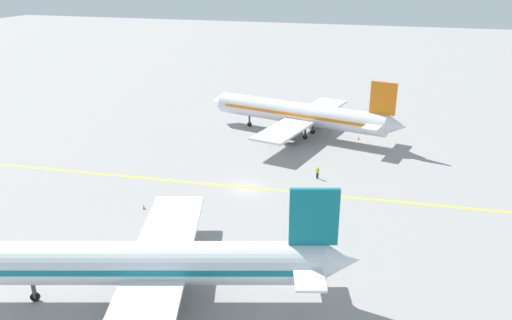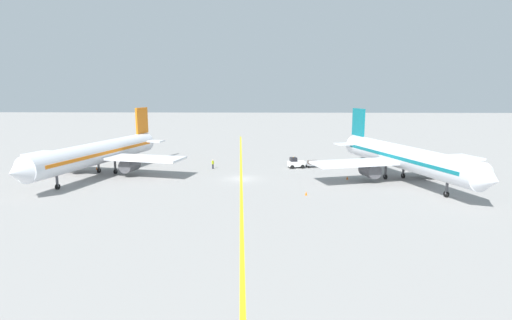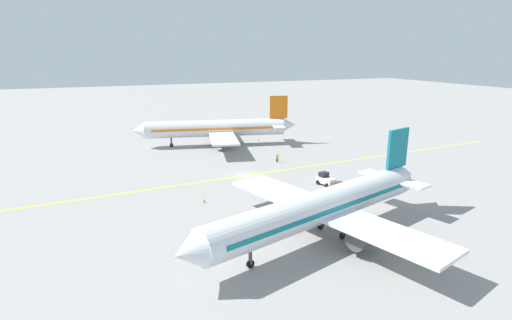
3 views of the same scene
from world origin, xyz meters
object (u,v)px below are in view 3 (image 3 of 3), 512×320
Objects in this scene: baggage_tug_white at (326,179)px; traffic_cone_near_nose at (258,140)px; baggage_cart_trailing at (342,186)px; airplane_at_gate at (323,206)px; traffic_cone_far_edge at (234,140)px; airplane_adjacent_stand at (218,129)px; traffic_cone_mid_apron at (294,209)px; ground_crew_worker at (277,157)px; traffic_cone_by_wingtip at (204,200)px.

baggage_tug_white is 33.11m from traffic_cone_near_nose.
airplane_at_gate is at bearing 138.34° from baggage_cart_trailing.
baggage_cart_trailing is at bearing -175.23° from traffic_cone_far_edge.
airplane_adjacent_stand reaches higher than baggage_cart_trailing.
airplane_at_gate is at bearing 174.30° from traffic_cone_mid_apron.
ground_crew_worker is at bearing -20.17° from traffic_cone_mid_apron.
ground_crew_worker reaches higher than traffic_cone_far_edge.
traffic_cone_near_nose is (33.00, -2.63, -0.63)m from baggage_tug_white.
traffic_cone_mid_apron is (-40.43, 11.97, 0.00)m from traffic_cone_near_nose.
baggage_cart_trailing is at bearing -99.18° from traffic_cone_by_wingtip.
traffic_cone_by_wingtip is at bearing 53.14° from traffic_cone_mid_apron.
baggage_cart_trailing is 38.74m from traffic_cone_far_edge.
traffic_cone_near_nose is 1.00× the size of traffic_cone_by_wingtip.
baggage_tug_white is at bearing 12.66° from baggage_cart_trailing.
airplane_at_gate is 18.27m from traffic_cone_by_wingtip.
baggage_tug_white is at bearing -175.96° from traffic_cone_far_edge.
baggage_tug_white is at bearing -90.04° from traffic_cone_by_wingtip.
traffic_cone_by_wingtip is at bearing 159.58° from airplane_adjacent_stand.
traffic_cone_near_nose is (0.38, -9.77, -3.43)m from airplane_adjacent_stand.
baggage_tug_white is (15.44, -10.15, -2.81)m from airplane_at_gate.
baggage_tug_white is 5.92× the size of traffic_cone_mid_apron.
baggage_tug_white is at bearing -33.32° from airplane_at_gate.
baggage_tug_white is at bearing 175.45° from traffic_cone_near_nose.
baggage_tug_white is 5.92× the size of traffic_cone_near_nose.
airplane_adjacent_stand is 64.06× the size of traffic_cone_mid_apron.
airplane_adjacent_stand reaches higher than baggage_tug_white.
baggage_tug_white is 19.29m from traffic_cone_by_wingtip.
traffic_cone_far_edge is at bearing 4.04° from baggage_tug_white.
airplane_adjacent_stand reaches higher than traffic_cone_by_wingtip.
traffic_cone_far_edge is (42.81, -6.85, 0.00)m from traffic_cone_mid_apron.
airplane_adjacent_stand is 36.81m from baggage_cart_trailing.
baggage_tug_white is 1.14× the size of baggage_cart_trailing.
traffic_cone_near_nose is at bearing -33.59° from traffic_cone_by_wingtip.
baggage_cart_trailing reaches higher than traffic_cone_by_wingtip.
traffic_cone_near_nose is (48.44, -12.77, -3.43)m from airplane_at_gate.
baggage_tug_white reaches higher than traffic_cone_by_wingtip.
traffic_cone_by_wingtip is 1.00× the size of traffic_cone_far_edge.
airplane_at_gate is 20.76× the size of ground_crew_worker.
baggage_cart_trailing is 5.17× the size of traffic_cone_near_nose.
traffic_cone_mid_apron is at bearing 159.83° from ground_crew_worker.
traffic_cone_by_wingtip is (0.01, 19.28, -0.63)m from baggage_tug_white.
traffic_cone_mid_apron is (-7.43, 9.35, -0.63)m from baggage_tug_white.
traffic_cone_mid_apron is at bearing 176.84° from airplane_adjacent_stand.
traffic_cone_far_edge is at bearing 4.77° from baggage_cart_trailing.
baggage_tug_white is 5.92× the size of traffic_cone_far_edge.
ground_crew_worker is at bearing -50.62° from traffic_cone_by_wingtip.
airplane_adjacent_stand reaches higher than traffic_cone_far_edge.
baggage_cart_trailing is (-3.22, -0.72, -0.14)m from baggage_tug_white.
airplane_at_gate reaches higher than traffic_cone_near_nose.
airplane_adjacent_stand is 6.40m from traffic_cone_far_edge.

